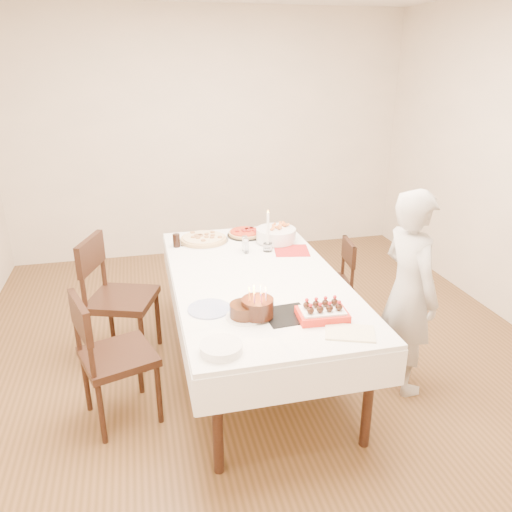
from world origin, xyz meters
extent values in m
plane|color=#50371B|center=(0.00, 0.00, 0.00)|extent=(5.00, 5.00, 0.00)
cube|color=beige|center=(0.00, 2.50, 1.35)|extent=(4.50, 0.04, 2.70)
cube|color=white|center=(-0.08, -0.05, 0.38)|extent=(1.79, 2.40, 0.75)
imported|color=#B9B4AE|center=(0.87, -0.47, 0.71)|extent=(0.39, 0.55, 1.42)
cylinder|color=beige|center=(-0.34, 0.73, 0.77)|extent=(0.44, 0.44, 0.04)
cylinder|color=red|center=(0.03, 0.80, 0.77)|extent=(0.33, 0.33, 0.04)
cube|color=#B21E1E|center=(0.31, 0.36, 0.75)|extent=(0.31, 0.31, 0.01)
cylinder|color=white|center=(0.25, 0.59, 0.81)|extent=(0.39, 0.39, 0.10)
cylinder|color=white|center=(0.13, 0.40, 0.92)|extent=(0.09, 0.09, 0.34)
cylinder|color=black|center=(-0.56, 0.66, 0.80)|extent=(0.07, 0.07, 0.11)
cylinder|color=#341A0D|center=(-0.29, -0.63, 0.79)|extent=(0.25, 0.25, 0.09)
cube|color=black|center=(-0.03, -0.66, 0.75)|extent=(0.28, 0.28, 0.01)
cylinder|color=#33150D|center=(-0.21, -0.64, 0.85)|extent=(0.24, 0.24, 0.17)
cube|color=beige|center=(0.24, -0.94, 0.75)|extent=(0.32, 0.26, 0.02)
cylinder|color=white|center=(-0.48, -0.96, 0.77)|extent=(0.29, 0.29, 0.05)
cylinder|color=white|center=(-0.47, -0.48, 0.76)|extent=(0.26, 0.26, 0.01)
camera|label=1|loc=(-0.82, -3.15, 2.16)|focal=35.00mm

